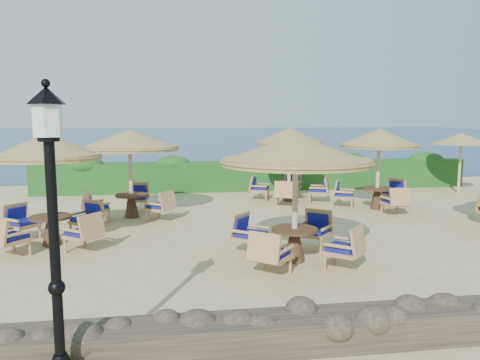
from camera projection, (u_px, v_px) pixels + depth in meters
ground at (307, 231)px, 12.50m from camera, size 120.00×120.00×0.00m
sea at (191, 135)px, 81.14m from camera, size 160.00×160.00×0.00m
hedge at (258, 176)px, 19.48m from camera, size 18.00×0.90×1.20m
stone_wall at (437, 322)px, 6.39m from camera, size 15.00×0.65×0.44m
lamp_post at (55, 256)px, 4.93m from camera, size 0.44×0.44×3.31m
extra_parasol at (461, 139)px, 18.44m from camera, size 2.30×2.30×2.41m
cafe_set_0 at (48, 173)px, 10.83m from camera, size 2.63×2.63×2.65m
cafe_set_1 at (296, 172)px, 9.59m from camera, size 3.13×3.13×2.65m
cafe_set_3 at (130, 153)px, 13.92m from camera, size 2.95×2.95×2.65m
cafe_set_4 at (289, 154)px, 16.72m from camera, size 2.87×2.87×2.65m
cafe_set_5 at (379, 153)px, 15.26m from camera, size 2.77×2.70×2.65m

